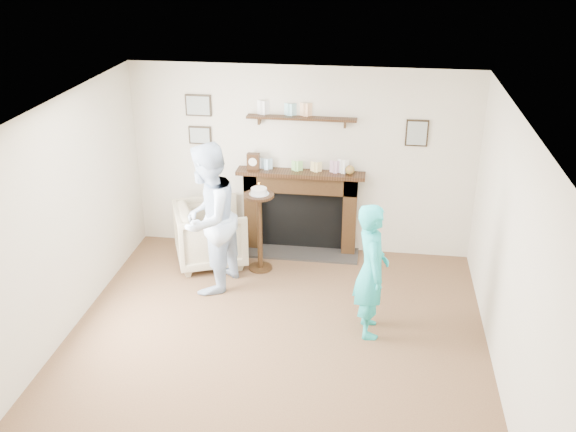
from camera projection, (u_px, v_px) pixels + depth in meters
The scene contains 6 objects.
ground at pixel (271, 354), 6.65m from camera, with size 5.00×5.00×0.00m, color brown.
room_shell at pixel (280, 185), 6.61m from camera, with size 4.54×5.02×2.52m.
armchair at pixel (212, 261), 8.51m from camera, with size 0.85×0.88×0.80m, color tan.
man at pixel (212, 286), 7.91m from camera, with size 0.89×0.70×1.84m, color silver.
woman at pixel (368, 330), 7.05m from camera, with size 0.55×0.36×1.51m, color teal.
pedestal_table at pixel (259, 217), 8.03m from camera, with size 0.37×0.37×1.19m.
Camera 1 is at (0.95, -5.39, 4.05)m, focal length 40.00 mm.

